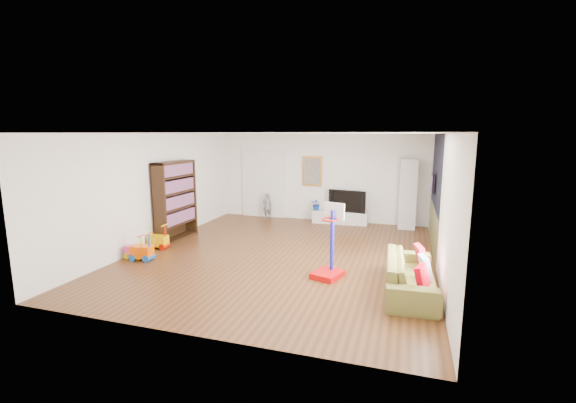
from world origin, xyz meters
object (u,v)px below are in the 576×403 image
(bookshelf, at_px, (176,201))
(sofa, at_px, (411,274))
(media_console, at_px, (340,217))
(basketball_hoop, at_px, (328,241))

(bookshelf, xyz_separation_m, sofa, (5.75, -1.70, -0.70))
(media_console, height_order, basketball_hoop, basketball_hoop)
(bookshelf, height_order, sofa, bookshelf)
(media_console, relative_size, bookshelf, 0.82)
(bookshelf, xyz_separation_m, basketball_hoop, (4.25, -1.47, -0.30))
(media_console, bearing_deg, bookshelf, -142.59)
(media_console, xyz_separation_m, basketball_hoop, (0.55, -4.51, 0.52))
(media_console, height_order, bookshelf, bookshelf)
(sofa, relative_size, basketball_hoop, 1.47)
(media_console, relative_size, basketball_hoop, 1.16)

